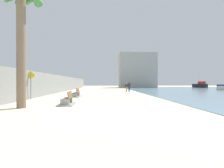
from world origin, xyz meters
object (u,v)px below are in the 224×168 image
Objects in this scene: person_standing at (126,87)px; boat_far_left at (200,85)px; pedestrian_sign at (31,82)px; palm_tree at (21,22)px; bench_far at (76,95)px; person_walking at (129,86)px; bench_near at (67,102)px.

boat_far_left reaches higher than person_standing.
pedestrian_sign reaches higher than person_standing.
bench_far is (2.08, 8.30, -5.29)m from palm_tree.
pedestrian_sign is (-11.09, -13.42, 0.81)m from person_standing.
pedestrian_sign is at bearing -144.39° from bench_far.
pedestrian_sign is at bearing -136.69° from boat_far_left.
palm_tree reaches higher than bench_far.
boat_far_left is 2.24× the size of pedestrian_sign.
person_walking is at bearing 54.91° from bench_far.
palm_tree is at bearing -131.17° from boat_far_left.
palm_tree reaches higher than bench_near.
person_walking is 0.64× the size of pedestrian_sign.
person_standing is at bearing 63.85° from palm_tree.
person_walking is at bearing 67.89° from bench_near.
bench_far is at bearing 75.91° from palm_tree.
boat_far_left is at bearing 48.83° from palm_tree.
person_walking is at bearing -140.19° from boat_far_left.
person_standing is (6.73, 17.49, 0.68)m from bench_near.
palm_tree is 2.91× the size of pedestrian_sign.
bench_far is 1.21× the size of person_walking.
bench_near is 6.87m from bench_far.
palm_tree is at bearing -150.57° from bench_near.
palm_tree reaches higher than boat_far_left.
bench_near is at bearing 29.43° from palm_tree.
boat_far_left is (35.98, 41.14, -4.71)m from palm_tree.
boat_far_left is at bearing 49.91° from bench_near.
palm_tree is 10.06m from bench_far.
pedestrian_sign is (-4.37, 4.07, 1.49)m from bench_near.
person_standing is (7.22, 10.64, 0.68)m from bench_far.
boat_far_left is at bearing 39.81° from person_walking.
person_standing reaches higher than bench_far.
palm_tree is at bearing -104.09° from bench_far.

